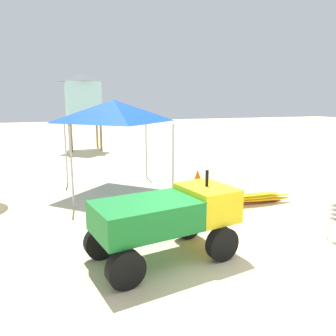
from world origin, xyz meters
name	(u,v)px	position (x,y,z in m)	size (l,w,h in m)	color
ground	(227,256)	(0.00, 0.00, 0.00)	(80.00, 80.00, 0.00)	beige
utility_cart	(169,215)	(-1.01, 0.30, 0.78)	(2.72, 1.69, 1.50)	#197A2D
surfboard_pile	(247,199)	(2.00, 2.48, 0.15)	(2.57, 0.65, 0.32)	red
popup_canopy	(114,111)	(-1.01, 5.12, 2.42)	(2.79, 2.79, 2.76)	#B2B2B7
lifeguard_tower	(83,94)	(-0.98, 14.26, 3.03)	(1.98, 1.98, 4.14)	olive
traffic_cone_near	(198,177)	(1.65, 4.89, 0.25)	(0.35, 0.35, 0.50)	orange
cooler_box	(173,202)	(-0.02, 2.77, 0.19)	(0.60, 0.34, 0.38)	red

